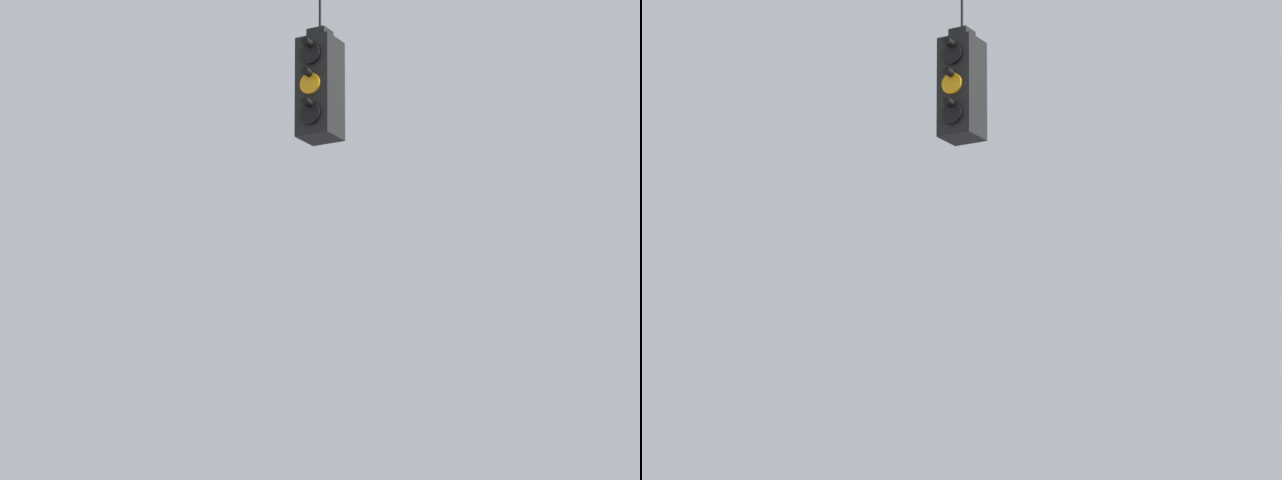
# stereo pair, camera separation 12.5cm
# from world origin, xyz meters

# --- Properties ---
(traffic_light_over_intersection) EXTENTS (0.34, 0.46, 3.07)m
(traffic_light_over_intersection) POSITION_xyz_m (-1.91, 0.23, 5.60)
(traffic_light_over_intersection) COLOR black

